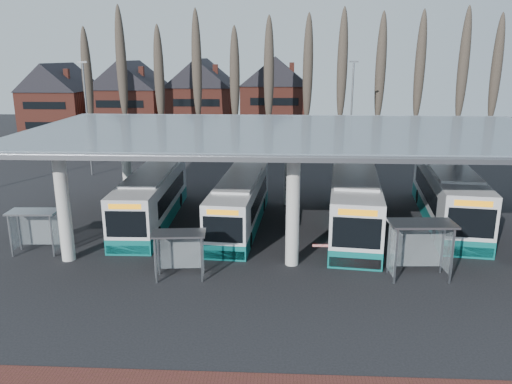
{
  "coord_description": "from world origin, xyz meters",
  "views": [
    {
      "loc": [
        -0.66,
        -21.96,
        10.62
      ],
      "look_at": [
        -2.11,
        7.0,
        2.69
      ],
      "focal_mm": 35.0,
      "sensor_mm": 36.0,
      "label": 1
    }
  ],
  "objects_px": {
    "bus_3": "(448,195)",
    "shelter_2": "(420,237)",
    "shelter_0": "(35,222)",
    "bus_1": "(240,203)",
    "shelter_1": "(179,244)",
    "bus_0": "(152,198)",
    "bus_2": "(354,202)"
  },
  "relations": [
    {
      "from": "bus_3",
      "to": "shelter_2",
      "type": "distance_m",
      "value": 10.0
    },
    {
      "from": "shelter_2",
      "to": "shelter_0",
      "type": "bearing_deg",
      "value": 170.59
    },
    {
      "from": "bus_1",
      "to": "shelter_2",
      "type": "bearing_deg",
      "value": -33.52
    },
    {
      "from": "shelter_1",
      "to": "shelter_2",
      "type": "bearing_deg",
      "value": -2.67
    },
    {
      "from": "bus_0",
      "to": "bus_3",
      "type": "distance_m",
      "value": 19.52
    },
    {
      "from": "shelter_1",
      "to": "shelter_2",
      "type": "xyz_separation_m",
      "value": [
        11.72,
        0.62,
        0.37
      ]
    },
    {
      "from": "bus_2",
      "to": "bus_3",
      "type": "height_order",
      "value": "bus_3"
    },
    {
      "from": "bus_2",
      "to": "shelter_0",
      "type": "height_order",
      "value": "bus_2"
    },
    {
      "from": "shelter_1",
      "to": "bus_2",
      "type": "bearing_deg",
      "value": 33.62
    },
    {
      "from": "bus_3",
      "to": "bus_0",
      "type": "bearing_deg",
      "value": -169.21
    },
    {
      "from": "bus_1",
      "to": "bus_2",
      "type": "xyz_separation_m",
      "value": [
        7.22,
        -0.09,
        0.2
      ]
    },
    {
      "from": "shelter_0",
      "to": "shelter_2",
      "type": "distance_m",
      "value": 20.45
    },
    {
      "from": "bus_0",
      "to": "shelter_0",
      "type": "relative_size",
      "value": 4.44
    },
    {
      "from": "bus_2",
      "to": "shelter_0",
      "type": "xyz_separation_m",
      "value": [
        -18.13,
        -4.97,
        0.08
      ]
    },
    {
      "from": "shelter_2",
      "to": "bus_1",
      "type": "bearing_deg",
      "value": 139.09
    },
    {
      "from": "bus_0",
      "to": "shelter_1",
      "type": "height_order",
      "value": "bus_0"
    },
    {
      "from": "bus_1",
      "to": "shelter_1",
      "type": "xyz_separation_m",
      "value": [
        -2.31,
        -7.89,
        0.23
      ]
    },
    {
      "from": "shelter_0",
      "to": "shelter_2",
      "type": "xyz_separation_m",
      "value": [
        20.33,
        -2.21,
        0.32
      ]
    },
    {
      "from": "bus_2",
      "to": "shelter_1",
      "type": "bearing_deg",
      "value": -133.96
    },
    {
      "from": "bus_1",
      "to": "shelter_2",
      "type": "relative_size",
      "value": 3.63
    },
    {
      "from": "bus_3",
      "to": "shelter_0",
      "type": "bearing_deg",
      "value": -156.93
    },
    {
      "from": "shelter_2",
      "to": "shelter_1",
      "type": "bearing_deg",
      "value": 179.82
    },
    {
      "from": "bus_2",
      "to": "shelter_1",
      "type": "xyz_separation_m",
      "value": [
        -9.53,
        -7.8,
        0.03
      ]
    },
    {
      "from": "bus_0",
      "to": "bus_1",
      "type": "bearing_deg",
      "value": -7.59
    },
    {
      "from": "bus_1",
      "to": "bus_3",
      "type": "relative_size",
      "value": 0.87
    },
    {
      "from": "bus_0",
      "to": "bus_2",
      "type": "xyz_separation_m",
      "value": [
        13.07,
        -0.75,
        0.14
      ]
    },
    {
      "from": "bus_2",
      "to": "shelter_2",
      "type": "relative_size",
      "value": 4.14
    },
    {
      "from": "bus_1",
      "to": "shelter_1",
      "type": "height_order",
      "value": "bus_1"
    },
    {
      "from": "bus_2",
      "to": "bus_3",
      "type": "relative_size",
      "value": 0.99
    },
    {
      "from": "shelter_0",
      "to": "bus_2",
      "type": "bearing_deg",
      "value": 12.6
    },
    {
      "from": "bus_1",
      "to": "bus_0",
      "type": "bearing_deg",
      "value": 177.75
    },
    {
      "from": "bus_2",
      "to": "bus_3",
      "type": "distance_m",
      "value": 6.68
    }
  ]
}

